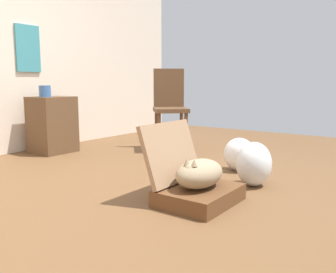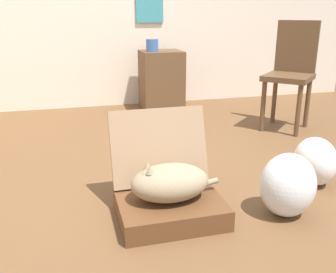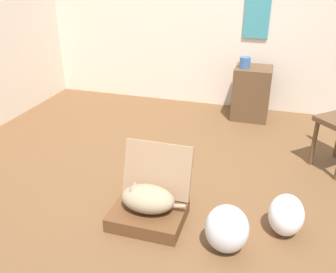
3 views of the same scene
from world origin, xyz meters
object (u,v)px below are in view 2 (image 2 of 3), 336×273
cat (169,182)px  plastic_bag_clear (315,161)px  chair (291,71)px  vase_tall (152,45)px  suitcase_base (170,208)px  plastic_bag_white (288,185)px  side_table (161,81)px

cat → plastic_bag_clear: cat is taller
chair → vase_tall: bearing=-173.8°
vase_tall → chair: 1.50m
plastic_bag_clear → cat: bearing=-170.1°
suitcase_base → plastic_bag_white: 0.66m
plastic_bag_white → vase_tall: (-0.19, 2.49, 0.56)m
cat → vase_tall: size_ratio=3.80×
side_table → chair: chair is taller
plastic_bag_white → chair: size_ratio=0.36×
side_table → chair: 1.45m
side_table → chair: (1.01, -1.02, 0.22)m
vase_tall → chair: chair is taller
suitcase_base → plastic_bag_white: plastic_bag_white is taller
suitcase_base → cat: bearing=175.7°
plastic_bag_white → vase_tall: bearing=94.4°
side_table → plastic_bag_clear: bearing=-77.9°
plastic_bag_white → cat: bearing=168.2°
cat → vase_tall: vase_tall is taller
suitcase_base → vase_tall: bearing=79.3°
suitcase_base → side_table: (0.56, 2.41, 0.28)m
cat → plastic_bag_clear: 1.05m
plastic_bag_white → chair: chair is taller
plastic_bag_white → side_table: bearing=91.7°
plastic_bag_clear → chair: 1.38m
vase_tall → chair: (1.13, -0.97, -0.18)m
plastic_bag_white → plastic_bag_clear: plastic_bag_white is taller
cat → side_table: (0.56, 2.40, 0.12)m
side_table → vase_tall: (-0.11, -0.05, 0.40)m
plastic_bag_white → vase_tall: size_ratio=2.73×
plastic_bag_white → vase_tall: 2.56m
plastic_bag_white → side_table: (-0.08, 2.54, 0.15)m
suitcase_base → side_table: 2.48m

